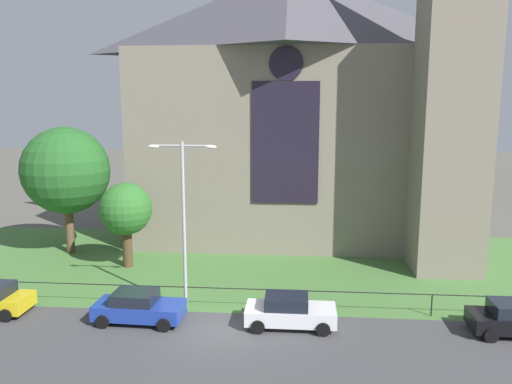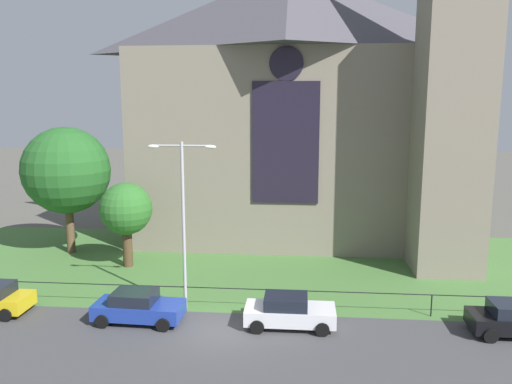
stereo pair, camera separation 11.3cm
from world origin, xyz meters
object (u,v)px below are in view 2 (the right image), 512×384
object	(u,v)px
church_building	(298,103)
tree_left_far	(66,171)
tree_left_near	(126,210)
streetlamp_near	(183,205)
parked_car_white	(289,311)
parked_car_blue	(138,307)

from	to	relation	value
church_building	tree_left_far	size ratio (longest dim) A/B	2.98
tree_left_near	tree_left_far	distance (m)	6.02
church_building	streetlamp_near	size ratio (longest dim) A/B	3.06
tree_left_far	tree_left_near	bearing A→B (deg)	-28.01
church_building	parked_car_white	world-z (taller)	church_building
church_building	tree_left_near	size ratio (longest dim) A/B	4.80
tree_left_near	parked_car_blue	size ratio (longest dim) A/B	1.27
church_building	parked_car_blue	world-z (taller)	church_building
tree_left_near	parked_car_blue	bearing A→B (deg)	-68.03
parked_car_white	tree_left_far	bearing A→B (deg)	145.27
tree_left_far	parked_car_white	distance (m)	19.48
church_building	tree_left_near	distance (m)	15.16
tree_left_near	tree_left_far	bearing A→B (deg)	151.99
tree_left_near	parked_car_white	distance (m)	13.55
tree_left_near	tree_left_far	xyz separation A→B (m)	(-4.99, 2.65, 2.07)
parked_car_blue	parked_car_white	distance (m)	7.20
streetlamp_near	parked_car_blue	distance (m)	5.32
tree_left_far	parked_car_white	xyz separation A→B (m)	(15.48, -10.70, -5.02)
tree_left_far	streetlamp_near	world-z (taller)	tree_left_far
streetlamp_near	tree_left_near	bearing A→B (deg)	129.11
tree_left_far	parked_car_blue	bearing A→B (deg)	-52.55
tree_left_near	streetlamp_near	distance (m)	8.39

